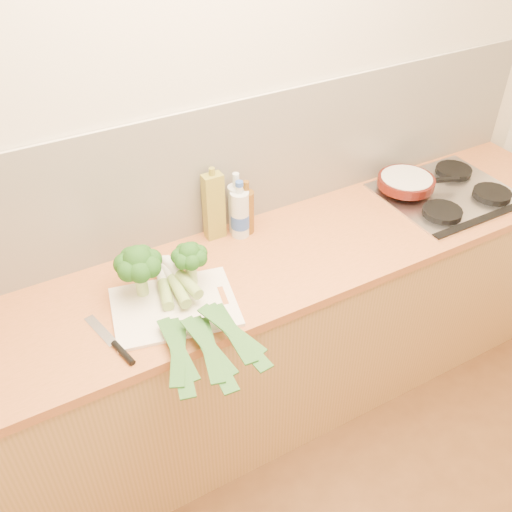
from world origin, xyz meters
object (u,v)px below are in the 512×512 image
Objects in this scene: chopping_board at (175,307)px; skillet at (407,181)px; gas_hob at (449,193)px; chefs_knife at (118,347)px.

chopping_board is 1.20× the size of skillet.
gas_hob is 1.34× the size of chopping_board.
skillet reaches higher than chefs_knife.
chefs_knife is at bearing -173.95° from gas_hob.
gas_hob is at bearing -11.67° from skillet.
chefs_knife reaches higher than chopping_board.
chefs_knife is at bearing -144.92° from skillet.
gas_hob is 0.20m from skillet.
chopping_board is 1.24m from skillet.
gas_hob is 1.61× the size of skillet.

